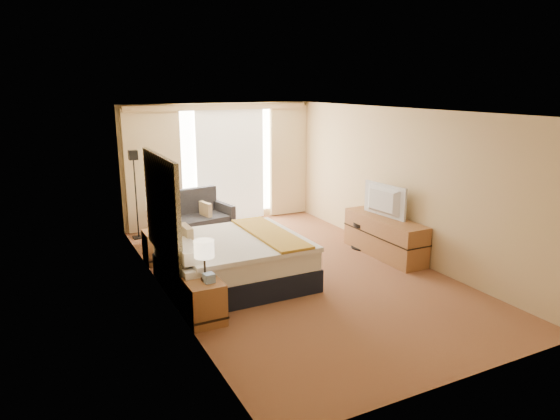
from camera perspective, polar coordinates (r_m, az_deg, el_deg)
name	(u,v)px	position (r m, az deg, el deg)	size (l,w,h in m)	color
floor	(294,271)	(8.25, 1.61, -7.04)	(4.20, 7.00, 0.02)	#532417
ceiling	(295,110)	(7.70, 1.75, 11.31)	(4.20, 7.00, 0.02)	white
wall_back	(219,164)	(11.03, -7.01, 5.28)	(4.20, 0.02, 2.60)	tan
wall_front	(466,263)	(5.18, 20.44, -5.71)	(4.20, 0.02, 2.60)	tan
wall_left	(162,209)	(7.14, -13.33, 0.15)	(0.02, 7.00, 2.60)	tan
wall_right	(399,183)	(9.04, 13.50, 3.05)	(0.02, 7.00, 2.60)	tan
headboard	(162,207)	(7.35, -13.39, 0.37)	(0.06, 1.85, 1.50)	black
nightstand_left	(204,302)	(6.57, -8.63, -10.34)	(0.45, 0.52, 0.55)	#956236
nightstand_right	(158,247)	(8.83, -13.74, -4.11)	(0.45, 0.52, 0.55)	#956236
media_dresser	(384,236)	(9.10, 11.85, -2.96)	(0.50, 1.80, 0.70)	#956236
window	(230,162)	(11.08, -5.74, 5.47)	(2.30, 0.02, 2.30)	silver
curtains	(220,159)	(10.90, -6.84, 5.77)	(4.12, 0.19, 2.56)	beige
bed	(233,260)	(7.70, -5.38, -5.73)	(2.07, 1.90, 1.01)	black
loveseat	(192,223)	(10.03, -10.06, -1.49)	(1.64, 1.08, 0.95)	#4E1F16
floor_lamp	(135,177)	(10.10, -16.28, 3.66)	(0.22, 0.22, 1.76)	black
desk_chair	(367,226)	(9.43, 9.90, -1.79)	(0.47, 0.46, 0.96)	black
lamp_left	(204,250)	(6.35, -8.67, -4.51)	(0.26, 0.26, 0.54)	black
lamp_right	(155,203)	(8.67, -14.07, 0.76)	(0.30, 0.30, 0.63)	black
tissue_box	(209,278)	(6.42, -8.12, -7.69)	(0.13, 0.13, 0.12)	#84A4CC
telephone	(166,231)	(8.63, -12.94, -2.36)	(0.16, 0.12, 0.06)	black
television	(381,201)	(8.98, 11.43, 1.04)	(1.00, 0.13, 0.58)	black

